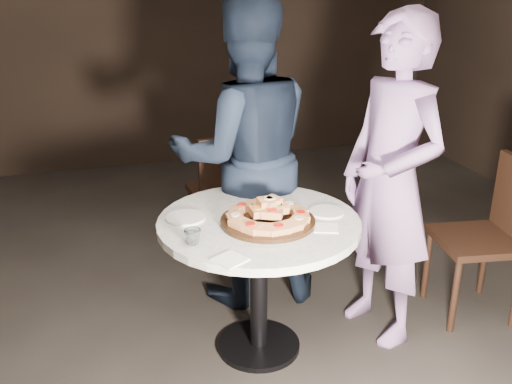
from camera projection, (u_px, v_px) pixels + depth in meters
floor at (263, 354)px, 3.08m from camera, size 7.00×7.00×0.00m
table at (259, 245)px, 2.91m from camera, size 1.23×1.23×0.77m
serving_board at (268, 221)px, 2.82m from camera, size 0.47×0.47×0.02m
focaccia_pile at (268, 213)px, 2.80m from camera, size 0.42×0.42×0.11m
plate_left at (186, 218)px, 2.87m from camera, size 0.24×0.24×0.01m
plate_right at (327, 212)px, 2.94m from camera, size 0.21×0.21×0.01m
water_glass at (193, 237)px, 2.59m from camera, size 0.10×0.10×0.07m
napkin_near at (230, 260)px, 2.46m from camera, size 0.17×0.17×0.01m
napkin_far at (326, 228)px, 2.76m from camera, size 0.15×0.15×0.01m
chair_far at (226, 187)px, 3.95m from camera, size 0.46×0.48×0.93m
chair_right at (494, 228)px, 3.30m from camera, size 0.53×0.51×0.95m
diner_navy at (245, 156)px, 3.35m from camera, size 0.94×0.76×1.84m
diner_teal at (391, 183)px, 3.00m from camera, size 0.57×0.73×1.78m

